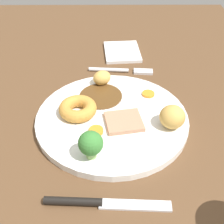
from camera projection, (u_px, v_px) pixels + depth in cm
name	position (u px, v px, depth cm)	size (l,w,h in cm)	color
dining_table	(98.00, 117.00, 62.16)	(120.00, 84.00, 3.60)	brown
dinner_plate	(112.00, 119.00, 57.87)	(28.92, 28.92, 1.40)	white
gravy_pool	(101.00, 96.00, 62.20)	(8.81, 8.81, 0.30)	#563819
meat_slice_main	(124.00, 121.00, 55.60)	(6.61, 6.04, 0.80)	tan
yorkshire_pudding	(78.00, 109.00, 57.31)	(7.23, 7.23, 2.38)	#C68938
roast_potato_left	(102.00, 78.00, 65.01)	(3.95, 3.28, 3.09)	tan
roast_potato_right	(172.00, 117.00, 53.97)	(4.65, 4.61, 4.24)	tan
carrot_coin_front	(148.00, 94.00, 62.65)	(2.58, 2.58, 0.45)	orange
carrot_coin_back	(95.00, 131.00, 53.70)	(2.60, 2.60, 0.69)	orange
broccoli_floret	(91.00, 144.00, 47.66)	(4.07, 4.07, 5.05)	#8CB766
fork	(123.00, 71.00, 72.19)	(2.64, 15.32, 0.90)	silver
knife	(96.00, 203.00, 43.72)	(2.34, 18.55, 1.20)	black
folded_napkin	(122.00, 52.00, 79.46)	(11.00, 9.00, 0.80)	white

